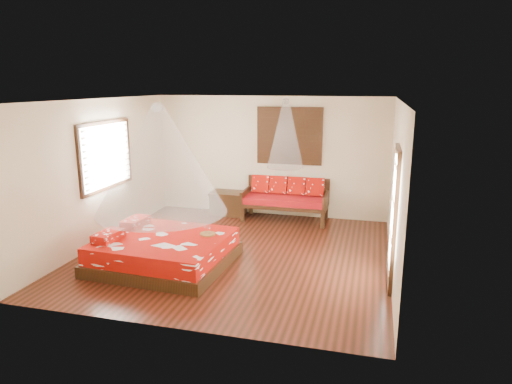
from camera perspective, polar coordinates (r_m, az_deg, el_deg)
room at (r=8.15m, az=-2.59°, el=1.55°), size 5.54×5.54×2.84m
bed at (r=8.12m, az=-11.50°, el=-7.20°), size 2.28×2.08×0.65m
daybed at (r=10.50m, az=3.74°, el=-0.68°), size 1.93×0.86×0.98m
storage_chest at (r=10.97m, az=-3.50°, el=-1.37°), size 0.81×0.60×0.55m
shutter_panel at (r=10.57m, az=4.20°, el=7.00°), size 1.52×0.06×1.32m
window_left at (r=9.43m, az=-18.21°, el=4.36°), size 0.10×1.74×1.34m
glazed_door at (r=7.30m, az=16.79°, el=-3.11°), size 0.08×1.02×2.16m
wine_tray at (r=8.02m, az=-6.08°, el=-4.95°), size 0.27×0.27×0.22m
mosquito_net_main at (r=7.70m, az=-11.91°, el=3.98°), size 2.20×2.20×1.80m
mosquito_net_daybed at (r=10.11m, az=3.72°, el=7.29°), size 0.81×0.81×1.50m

